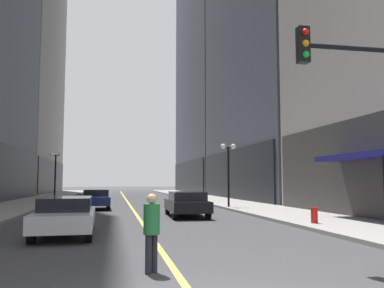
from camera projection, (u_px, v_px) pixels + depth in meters
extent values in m
plane|color=#38383A|center=(127.00, 200.00, 39.91)|extent=(200.00, 200.00, 0.00)
cube|color=gray|center=(37.00, 200.00, 38.38)|extent=(4.50, 78.00, 0.15)
cube|color=gray|center=(209.00, 199.00, 41.46)|extent=(4.50, 78.00, 0.15)
cube|color=#E5D64C|center=(127.00, 200.00, 39.91)|extent=(0.16, 70.00, 0.01)
cube|color=#212327|center=(10.00, 174.00, 37.66)|extent=(0.50, 22.80, 5.00)
cube|color=#A8A399|center=(18.00, 18.00, 63.75)|extent=(11.52, 26.00, 54.05)
cube|color=#3A3935|center=(51.00, 177.00, 62.61)|extent=(0.50, 24.70, 5.00)
cube|color=#3A3935|center=(381.00, 167.00, 18.63)|extent=(0.50, 20.90, 5.00)
cube|color=black|center=(233.00, 175.00, 41.62)|extent=(0.50, 22.80, 5.00)
cube|color=black|center=(188.00, 177.00, 66.57)|extent=(0.50, 24.70, 5.00)
cube|color=navy|center=(360.00, 156.00, 18.71)|extent=(1.60, 5.54, 0.24)
cube|color=#B7B7BC|center=(65.00, 219.00, 14.17)|extent=(2.03, 4.80, 0.55)
cube|color=black|center=(66.00, 204.00, 14.45)|extent=(1.75, 2.70, 0.50)
cylinder|color=black|center=(89.00, 232.00, 12.71)|extent=(0.24, 0.65, 0.64)
cylinder|color=black|center=(31.00, 233.00, 12.35)|extent=(0.24, 0.65, 0.64)
cylinder|color=black|center=(91.00, 221.00, 15.94)|extent=(0.24, 0.65, 0.64)
cylinder|color=black|center=(46.00, 222.00, 15.59)|extent=(0.24, 0.65, 0.64)
cube|color=black|center=(186.00, 205.00, 21.82)|extent=(2.01, 4.68, 0.55)
cube|color=black|center=(187.00, 197.00, 21.64)|extent=(1.74, 2.63, 0.50)
cylinder|color=black|center=(167.00, 209.00, 23.25)|extent=(0.23, 0.64, 0.64)
cylinder|color=black|center=(197.00, 208.00, 23.53)|extent=(0.23, 0.64, 0.64)
cylinder|color=black|center=(175.00, 213.00, 20.07)|extent=(0.23, 0.64, 0.64)
cylinder|color=black|center=(208.00, 213.00, 20.34)|extent=(0.23, 0.64, 0.64)
cube|color=#141E4C|center=(96.00, 200.00, 27.48)|extent=(1.92, 4.17, 0.55)
cube|color=black|center=(96.00, 193.00, 27.72)|extent=(1.66, 2.35, 0.50)
cylinder|color=black|center=(108.00, 206.00, 26.22)|extent=(0.24, 0.65, 0.64)
cylinder|color=black|center=(83.00, 206.00, 25.88)|extent=(0.24, 0.65, 0.64)
cylinder|color=black|center=(108.00, 203.00, 29.03)|extent=(0.24, 0.65, 0.64)
cylinder|color=black|center=(85.00, 203.00, 28.70)|extent=(0.24, 0.65, 0.64)
cylinder|color=black|center=(154.00, 253.00, 8.51)|extent=(0.14, 0.14, 0.79)
cylinder|color=black|center=(149.00, 254.00, 8.39)|extent=(0.14, 0.14, 0.79)
cylinder|color=#1E6633|center=(152.00, 219.00, 8.51)|extent=(0.48, 0.48, 0.62)
sphere|color=tan|center=(152.00, 199.00, 8.55)|extent=(0.21, 0.21, 0.21)
cylinder|color=black|center=(362.00, 49.00, 10.36)|extent=(3.20, 0.12, 0.12)
cube|color=black|center=(303.00, 45.00, 10.06)|extent=(0.28, 0.24, 0.90)
sphere|color=red|center=(305.00, 32.00, 9.95)|extent=(0.17, 0.17, 0.17)
sphere|color=orange|center=(306.00, 43.00, 9.92)|extent=(0.17, 0.17, 0.17)
sphere|color=green|center=(306.00, 55.00, 9.90)|extent=(0.17, 0.17, 0.17)
cylinder|color=black|center=(55.00, 179.00, 36.59)|extent=(0.14, 0.14, 4.20)
cylinder|color=black|center=(56.00, 156.00, 36.77)|extent=(0.80, 0.06, 0.06)
sphere|color=white|center=(52.00, 154.00, 36.71)|extent=(0.36, 0.36, 0.36)
sphere|color=white|center=(60.00, 155.00, 36.85)|extent=(0.36, 0.36, 0.36)
cylinder|color=black|center=(228.00, 178.00, 27.99)|extent=(0.14, 0.14, 4.20)
cylinder|color=black|center=(228.00, 148.00, 28.17)|extent=(0.80, 0.06, 0.06)
sphere|color=white|center=(223.00, 146.00, 28.12)|extent=(0.36, 0.36, 0.36)
sphere|color=white|center=(233.00, 146.00, 28.25)|extent=(0.36, 0.36, 0.36)
cylinder|color=red|center=(314.00, 217.00, 17.02)|extent=(0.28, 0.28, 0.80)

